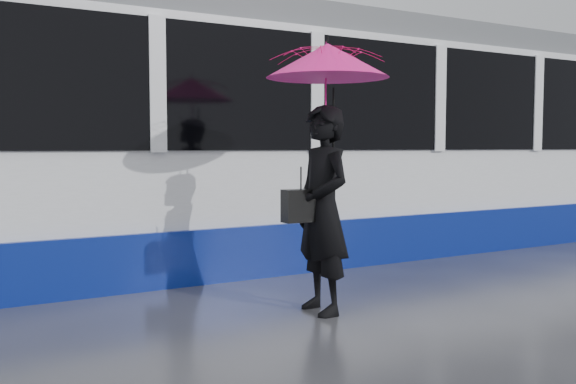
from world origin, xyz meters
TOP-DOWN VIEW (x-y plane):
  - ground at (0.00, 0.00)m, footprint 90.00×90.00m
  - rails at (0.00, 2.50)m, footprint 34.00×1.51m
  - tram at (-0.91, 2.50)m, footprint 26.00×2.56m
  - woman at (-0.42, -0.41)m, footprint 0.48×0.71m
  - umbrella at (-0.37, -0.41)m, footprint 1.15×1.15m
  - handbag at (-0.64, -0.39)m, footprint 0.35×0.16m

SIDE VIEW (x-z plane):
  - ground at x=0.00m, z-range 0.00..0.00m
  - rails at x=0.00m, z-range 0.00..0.02m
  - woman at x=-0.42m, z-range 0.00..1.92m
  - handbag at x=-0.64m, z-range 0.77..1.25m
  - tram at x=-0.91m, z-range -0.04..3.31m
  - umbrella at x=-0.37m, z-range 1.46..2.75m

